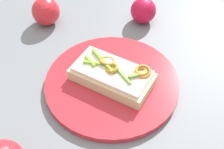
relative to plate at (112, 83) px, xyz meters
The scene contains 5 objects.
ground_plane 0.01m from the plate, ahead, with size 2.00×2.00×0.00m, color slate.
plate is the anchor object (origin of this frame).
sandwich 0.03m from the plate, 105.91° to the right, with size 0.21×0.19×0.05m.
apple_0 0.27m from the plate, 43.99° to the right, with size 0.07×0.07×0.07m, color #B61239.
apple_1 0.31m from the plate, 13.73° to the left, with size 0.08×0.08×0.08m, color red.
Camera 1 is at (-0.41, 0.18, 0.52)m, focal length 46.41 mm.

